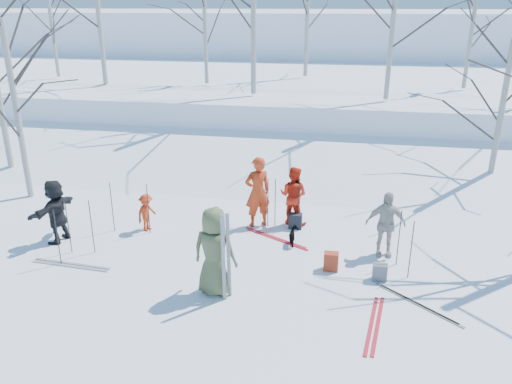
% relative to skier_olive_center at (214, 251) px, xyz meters
% --- Properties ---
extents(ground, '(120.00, 120.00, 0.00)m').
position_rel_skier_olive_center_xyz_m(ground, '(0.38, 0.99, -0.93)').
color(ground, white).
rests_on(ground, ground).
extents(snow_ramp, '(70.00, 9.49, 4.12)m').
position_rel_skier_olive_center_xyz_m(snow_ramp, '(0.38, 7.99, -0.78)').
color(snow_ramp, white).
rests_on(snow_ramp, ground).
extents(snow_plateau, '(70.00, 18.00, 2.20)m').
position_rel_skier_olive_center_xyz_m(snow_plateau, '(0.38, 17.99, 0.07)').
color(snow_plateau, white).
rests_on(snow_plateau, ground).
extents(far_hill, '(90.00, 30.00, 6.00)m').
position_rel_skier_olive_center_xyz_m(far_hill, '(0.38, 38.99, 1.07)').
color(far_hill, white).
rests_on(far_hill, ground).
extents(skier_olive_center, '(0.98, 0.70, 1.86)m').
position_rel_skier_olive_center_xyz_m(skier_olive_center, '(0.00, 0.00, 0.00)').
color(skier_olive_center, '#4A5533').
rests_on(skier_olive_center, ground).
extents(skier_red_north, '(0.83, 0.75, 1.91)m').
position_rel_skier_olive_center_xyz_m(skier_red_north, '(0.25, 3.40, 0.02)').
color(skier_red_north, '#BB3111').
rests_on(skier_red_north, ground).
extents(skier_redor_behind, '(0.91, 0.79, 1.59)m').
position_rel_skier_olive_center_xyz_m(skier_redor_behind, '(1.16, 3.71, -0.13)').
color(skier_redor_behind, red).
rests_on(skier_redor_behind, ground).
extents(skier_red_seated, '(0.55, 0.73, 1.00)m').
position_rel_skier_olive_center_xyz_m(skier_red_seated, '(-2.52, 2.58, -0.43)').
color(skier_red_seated, '#BB3111').
rests_on(skier_red_seated, ground).
extents(skier_cream_east, '(0.96, 0.49, 1.58)m').
position_rel_skier_olive_center_xyz_m(skier_cream_east, '(3.45, 2.31, -0.14)').
color(skier_cream_east, beige).
rests_on(skier_cream_east, ground).
extents(skier_grey_west, '(0.72, 1.55, 1.61)m').
position_rel_skier_olive_center_xyz_m(skier_grey_west, '(-4.43, 1.58, -0.13)').
color(skier_grey_west, black).
rests_on(skier_grey_west, ground).
extents(dog, '(0.32, 0.56, 0.44)m').
position_rel_skier_olive_center_xyz_m(dog, '(1.33, 2.42, -0.71)').
color(dog, black).
rests_on(dog, ground).
extents(upright_ski_left, '(0.09, 0.16, 1.90)m').
position_rel_skier_olive_center_xyz_m(upright_ski_left, '(0.26, -0.29, 0.02)').
color(upright_ski_left, silver).
rests_on(upright_ski_left, ground).
extents(upright_ski_right, '(0.10, 0.23, 1.89)m').
position_rel_skier_olive_center_xyz_m(upright_ski_right, '(0.33, -0.17, 0.02)').
color(upright_ski_right, silver).
rests_on(upright_ski_right, ground).
extents(ski_pair_a, '(2.07, 2.10, 0.02)m').
position_rel_skier_olive_center_xyz_m(ski_pair_a, '(4.03, 0.29, -0.92)').
color(ski_pair_a, silver).
rests_on(ski_pair_a, ground).
extents(ski_pair_b, '(0.73, 1.96, 0.02)m').
position_rel_skier_olive_center_xyz_m(ski_pair_b, '(3.18, -0.56, -0.92)').
color(ski_pair_b, red).
rests_on(ski_pair_b, ground).
extents(ski_pair_c, '(1.81, 2.07, 0.02)m').
position_rel_skier_olive_center_xyz_m(ski_pair_c, '(0.85, 2.68, -0.92)').
color(ski_pair_c, red).
rests_on(ski_pair_c, ground).
extents(ski_pair_d, '(0.43, 1.92, 0.02)m').
position_rel_skier_olive_center_xyz_m(ski_pair_d, '(-3.51, 0.47, -0.92)').
color(ski_pair_d, silver).
rests_on(ski_pair_d, ground).
extents(ski_pole_a, '(0.02, 0.02, 1.34)m').
position_rel_skier_olive_center_xyz_m(ski_pole_a, '(-3.76, 0.50, -0.26)').
color(ski_pole_a, black).
rests_on(ski_pole_a, ground).
extents(ski_pole_b, '(0.02, 0.02, 1.34)m').
position_rel_skier_olive_center_xyz_m(ski_pole_b, '(-3.28, 1.15, -0.26)').
color(ski_pole_b, black).
rests_on(ski_pole_b, ground).
extents(ski_pole_c, '(0.02, 0.02, 1.34)m').
position_rel_skier_olive_center_xyz_m(ski_pole_c, '(3.74, 1.87, -0.26)').
color(ski_pole_c, black).
rests_on(ski_pole_c, ground).
extents(ski_pole_d, '(0.02, 0.02, 1.34)m').
position_rel_skier_olive_center_xyz_m(ski_pole_d, '(-3.82, 1.06, -0.26)').
color(ski_pole_d, black).
rests_on(ski_pole_d, ground).
extents(ski_pole_e, '(0.02, 0.02, 1.34)m').
position_rel_skier_olive_center_xyz_m(ski_pole_e, '(1.33, 3.47, -0.26)').
color(ski_pole_e, black).
rests_on(ski_pole_e, ground).
extents(ski_pole_f, '(0.02, 0.02, 1.34)m').
position_rel_skier_olive_center_xyz_m(ski_pole_f, '(-3.35, 2.37, -0.26)').
color(ski_pole_f, black).
rests_on(ski_pole_f, ground).
extents(ski_pole_g, '(0.02, 0.02, 1.34)m').
position_rel_skier_olive_center_xyz_m(ski_pole_g, '(3.94, 1.33, -0.26)').
color(ski_pole_g, black).
rests_on(ski_pole_g, ground).
extents(ski_pole_h, '(0.02, 0.02, 1.34)m').
position_rel_skier_olive_center_xyz_m(ski_pole_h, '(-2.40, 2.44, -0.26)').
color(ski_pole_h, black).
rests_on(ski_pole_h, ground).
extents(ski_pole_i, '(0.02, 0.02, 1.34)m').
position_rel_skier_olive_center_xyz_m(ski_pole_i, '(0.53, 3.39, -0.26)').
color(ski_pole_i, black).
rests_on(ski_pole_i, ground).
extents(ski_pole_j, '(0.02, 0.02, 1.34)m').
position_rel_skier_olive_center_xyz_m(ski_pole_j, '(0.72, 3.42, -0.26)').
color(ski_pole_j, black).
rests_on(ski_pole_j, ground).
extents(backpack_red, '(0.32, 0.22, 0.42)m').
position_rel_skier_olive_center_xyz_m(backpack_red, '(2.28, 1.35, -0.72)').
color(backpack_red, '#9C2E18').
rests_on(backpack_red, ground).
extents(backpack_grey, '(0.30, 0.20, 0.38)m').
position_rel_skier_olive_center_xyz_m(backpack_grey, '(3.33, 1.10, -0.74)').
color(backpack_grey, slate).
rests_on(backpack_grey, ground).
extents(backpack_dark, '(0.34, 0.24, 0.40)m').
position_rel_skier_olive_center_xyz_m(backpack_dark, '(1.26, 3.42, -0.73)').
color(backpack_dark, black).
rests_on(backpack_dark, ground).
extents(birch_plateau_a, '(3.69, 3.69, 4.41)m').
position_rel_skier_olive_center_xyz_m(birch_plateau_a, '(-11.71, 14.20, 3.48)').
color(birch_plateau_a, silver).
rests_on(birch_plateau_a, snow_plateau).
extents(birch_plateau_c, '(5.33, 5.33, 6.75)m').
position_rel_skier_olive_center_xyz_m(birch_plateau_c, '(-8.29, 12.33, 4.65)').
color(birch_plateau_c, silver).
rests_on(birch_plateau_c, snow_plateau).
extents(birch_plateau_d, '(4.27, 4.27, 5.24)m').
position_rel_skier_olive_center_xyz_m(birch_plateau_d, '(3.79, 10.78, 3.89)').
color(birch_plateau_d, silver).
rests_on(birch_plateau_d, snow_plateau).
extents(birch_plateau_e, '(5.31, 5.31, 6.73)m').
position_rel_skier_olive_center_xyz_m(birch_plateau_e, '(-1.33, 11.09, 4.64)').
color(birch_plateau_e, silver).
rests_on(birch_plateau_e, snow_plateau).
extents(birch_plateau_f, '(3.72, 3.72, 4.46)m').
position_rel_skier_olive_center_xyz_m(birch_plateau_f, '(7.19, 14.09, 3.50)').
color(birch_plateau_f, silver).
rests_on(birch_plateau_f, snow_plateau).
extents(birch_plateau_g, '(3.70, 3.70, 4.42)m').
position_rel_skier_olive_center_xyz_m(birch_plateau_g, '(-3.93, 13.43, 3.48)').
color(birch_plateau_g, silver).
rests_on(birch_plateau_g, snow_plateau).
extents(birch_plateau_i, '(4.95, 4.95, 6.22)m').
position_rel_skier_olive_center_xyz_m(birch_plateau_i, '(0.21, 16.70, 4.38)').
color(birch_plateau_i, silver).
rests_on(birch_plateau_i, snow_plateau).
extents(birch_edge_a, '(4.25, 4.25, 5.21)m').
position_rel_skier_olive_center_xyz_m(birch_edge_a, '(-7.00, 4.23, 1.68)').
color(birch_edge_a, silver).
rests_on(birch_edge_a, ground).
extents(birch_edge_e, '(3.87, 3.87, 4.67)m').
position_rel_skier_olive_center_xyz_m(birch_edge_e, '(6.92, 7.25, 1.41)').
color(birch_edge_e, silver).
rests_on(birch_edge_e, ground).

